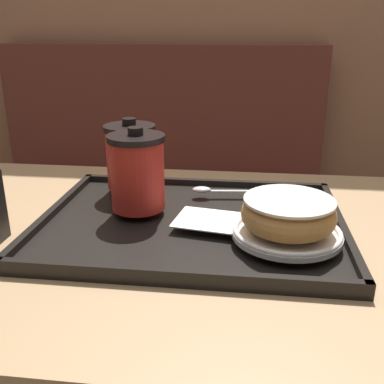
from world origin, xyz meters
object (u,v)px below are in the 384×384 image
object	(u,v)px
coffee_cup_rear	(131,156)
donut_chocolate_glazed	(288,214)
spoon	(214,190)
coffee_cup_front	(137,172)

from	to	relation	value
coffee_cup_rear	donut_chocolate_glazed	bearing A→B (deg)	-34.27
donut_chocolate_glazed	spoon	xyz separation A→B (m)	(-0.12, 0.18, -0.03)
coffee_cup_front	coffee_cup_rear	size ratio (longest dim) A/B	1.05
donut_chocolate_glazed	spoon	size ratio (longest dim) A/B	0.91
coffee_cup_rear	coffee_cup_front	bearing A→B (deg)	-70.12
coffee_cup_rear	donut_chocolate_glazed	size ratio (longest dim) A/B	0.96
coffee_cup_front	spoon	bearing A→B (deg)	36.31
coffee_cup_front	spoon	xyz separation A→B (m)	(0.12, 0.09, -0.06)
donut_chocolate_glazed	spoon	world-z (taller)	donut_chocolate_glazed
donut_chocolate_glazed	coffee_cup_rear	bearing A→B (deg)	145.73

